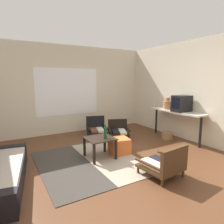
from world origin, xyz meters
TOP-DOWN VIEW (x-y plane):
  - ground_plane at (0.00, 0.00)m, footprint 7.80×7.80m
  - far_wall_with_window at (0.00, 3.06)m, footprint 5.60×0.13m
  - side_wall_right at (2.66, 0.30)m, footprint 0.12×6.60m
  - area_rug at (-0.38, 0.56)m, footprint 1.95×2.24m
  - coffee_table at (-0.09, 0.64)m, footprint 0.58×0.58m
  - armchair_by_window at (0.55, 2.15)m, footprint 0.67×0.67m
  - armchair_striped_foreground at (0.49, -0.67)m, footprint 0.69×0.69m
  - armchair_corner at (1.02, 1.66)m, footprint 0.72×0.72m
  - ottoman_orange at (0.41, 0.67)m, footprint 0.48×0.48m
  - console_shelf at (2.33, 0.75)m, footprint 0.43×1.68m
  - crt_television at (2.33, 0.59)m, footprint 0.45×0.35m
  - clay_vase at (2.33, 1.09)m, footprint 0.25×0.25m
  - glass_bottle at (-0.02, 0.53)m, footprint 0.07×0.07m
  - wicker_basket at (2.17, 0.90)m, footprint 0.30×0.30m

SIDE VIEW (x-z plane):
  - ground_plane at x=0.00m, z-range 0.00..0.00m
  - area_rug at x=-0.38m, z-range 0.00..0.01m
  - wicker_basket at x=2.17m, z-range 0.00..0.22m
  - ottoman_orange at x=0.41m, z-range 0.00..0.35m
  - armchair_corner at x=1.02m, z-range -0.02..0.50m
  - armchair_striped_foreground at x=0.49m, z-range -0.05..0.53m
  - armchair_by_window at x=0.55m, z-range -0.03..0.55m
  - coffee_table at x=-0.09m, z-range 0.14..0.58m
  - glass_bottle at x=-0.02m, z-range 0.43..0.73m
  - console_shelf at x=2.33m, z-range 0.32..1.15m
  - clay_vase at x=2.33m, z-range 0.79..1.12m
  - crt_television at x=2.33m, z-range 0.82..1.25m
  - far_wall_with_window at x=0.00m, z-range 0.00..2.70m
  - side_wall_right at x=2.66m, z-range 0.00..2.70m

